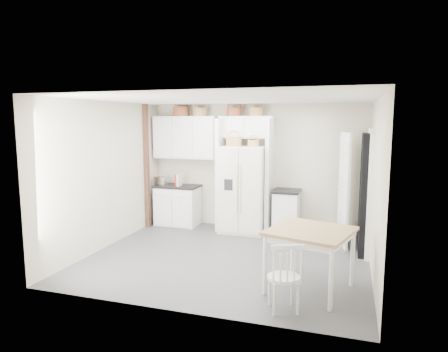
% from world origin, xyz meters
% --- Properties ---
extents(floor, '(4.50, 4.50, 0.00)m').
position_xyz_m(floor, '(0.00, 0.00, 0.00)').
color(floor, '#414145').
rests_on(floor, ground).
extents(ceiling, '(4.50, 4.50, 0.00)m').
position_xyz_m(ceiling, '(0.00, 0.00, 2.60)').
color(ceiling, white).
rests_on(ceiling, wall_back).
extents(wall_back, '(4.50, 0.00, 4.50)m').
position_xyz_m(wall_back, '(0.00, 2.00, 1.30)').
color(wall_back, beige).
rests_on(wall_back, floor).
extents(wall_left, '(0.00, 4.00, 4.00)m').
position_xyz_m(wall_left, '(-2.25, 0.00, 1.30)').
color(wall_left, beige).
rests_on(wall_left, floor).
extents(wall_right, '(0.00, 4.00, 4.00)m').
position_xyz_m(wall_right, '(2.25, 0.00, 1.30)').
color(wall_right, beige).
rests_on(wall_right, floor).
extents(refrigerator, '(0.91, 0.73, 1.76)m').
position_xyz_m(refrigerator, '(-0.15, 1.61, 0.88)').
color(refrigerator, silver).
rests_on(refrigerator, floor).
extents(base_cab_left, '(0.90, 0.57, 0.83)m').
position_xyz_m(base_cab_left, '(-1.66, 1.70, 0.42)').
color(base_cab_left, silver).
rests_on(base_cab_left, floor).
extents(base_cab_right, '(0.49, 0.58, 0.85)m').
position_xyz_m(base_cab_right, '(0.71, 1.70, 0.43)').
color(base_cab_right, silver).
rests_on(base_cab_right, floor).
extents(dining_table, '(1.24, 1.24, 0.83)m').
position_xyz_m(dining_table, '(1.42, -0.89, 0.42)').
color(dining_table, brown).
rests_on(dining_table, floor).
extents(windsor_chair, '(0.51, 0.49, 0.82)m').
position_xyz_m(windsor_chair, '(1.18, -1.58, 0.41)').
color(windsor_chair, silver).
rests_on(windsor_chair, floor).
extents(counter_left, '(0.94, 0.61, 0.04)m').
position_xyz_m(counter_left, '(-1.66, 1.70, 0.85)').
color(counter_left, black).
rests_on(counter_left, base_cab_left).
extents(counter_right, '(0.52, 0.62, 0.04)m').
position_xyz_m(counter_right, '(0.71, 1.70, 0.87)').
color(counter_right, black).
rests_on(counter_right, base_cab_right).
extents(toaster, '(0.29, 0.19, 0.19)m').
position_xyz_m(toaster, '(-2.01, 1.60, 0.96)').
color(toaster, silver).
rests_on(toaster, counter_left).
extents(cookbook_red, '(0.04, 0.17, 0.26)m').
position_xyz_m(cookbook_red, '(-1.62, 1.62, 1.00)').
color(cookbook_red, '#B61A0E').
rests_on(cookbook_red, counter_left).
extents(cookbook_cream, '(0.05, 0.17, 0.26)m').
position_xyz_m(cookbook_cream, '(-1.58, 1.62, 1.00)').
color(cookbook_cream, beige).
rests_on(cookbook_cream, counter_left).
extents(basket_upper_b, '(0.34, 0.34, 0.20)m').
position_xyz_m(basket_upper_b, '(-1.61, 1.83, 2.45)').
color(basket_upper_b, brown).
rests_on(basket_upper_b, upper_cabinet).
extents(basket_upper_c, '(0.30, 0.30, 0.17)m').
position_xyz_m(basket_upper_c, '(-1.17, 1.83, 2.44)').
color(basket_upper_c, olive).
rests_on(basket_upper_c, upper_cabinet).
extents(basket_bridge_a, '(0.31, 0.31, 0.18)m').
position_xyz_m(basket_bridge_a, '(-0.42, 1.83, 2.44)').
color(basket_bridge_a, brown).
rests_on(basket_bridge_a, bridge_cabinet).
extents(basket_bridge_b, '(0.29, 0.29, 0.17)m').
position_xyz_m(basket_bridge_b, '(0.04, 1.83, 2.43)').
color(basket_bridge_b, olive).
rests_on(basket_bridge_b, bridge_cabinet).
extents(basket_fridge_a, '(0.31, 0.31, 0.17)m').
position_xyz_m(basket_fridge_a, '(-0.34, 1.51, 1.84)').
color(basket_fridge_a, olive).
rests_on(basket_fridge_a, refrigerator).
extents(basket_fridge_b, '(0.22, 0.22, 0.12)m').
position_xyz_m(basket_fridge_b, '(0.06, 1.51, 1.82)').
color(basket_fridge_b, olive).
rests_on(basket_fridge_b, refrigerator).
extents(upper_cabinet, '(1.40, 0.34, 0.90)m').
position_xyz_m(upper_cabinet, '(-1.50, 1.83, 1.90)').
color(upper_cabinet, silver).
rests_on(upper_cabinet, wall_back).
extents(bridge_cabinet, '(1.12, 0.34, 0.45)m').
position_xyz_m(bridge_cabinet, '(-0.15, 1.83, 2.12)').
color(bridge_cabinet, silver).
rests_on(bridge_cabinet, wall_back).
extents(fridge_panel_left, '(0.08, 0.60, 2.30)m').
position_xyz_m(fridge_panel_left, '(-0.66, 1.70, 1.15)').
color(fridge_panel_left, silver).
rests_on(fridge_panel_left, floor).
extents(fridge_panel_right, '(0.08, 0.60, 2.30)m').
position_xyz_m(fridge_panel_right, '(0.36, 1.70, 1.15)').
color(fridge_panel_right, silver).
rests_on(fridge_panel_right, floor).
extents(trim_post, '(0.09, 0.09, 2.60)m').
position_xyz_m(trim_post, '(-2.20, 1.35, 1.30)').
color(trim_post, '#3D1E19').
rests_on(trim_post, floor).
extents(doorway_void, '(0.18, 0.85, 2.05)m').
position_xyz_m(doorway_void, '(2.16, 1.00, 1.02)').
color(doorway_void, black).
rests_on(doorway_void, floor).
extents(door_slab, '(0.21, 0.79, 2.05)m').
position_xyz_m(door_slab, '(1.80, 1.33, 1.02)').
color(door_slab, white).
rests_on(door_slab, floor).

